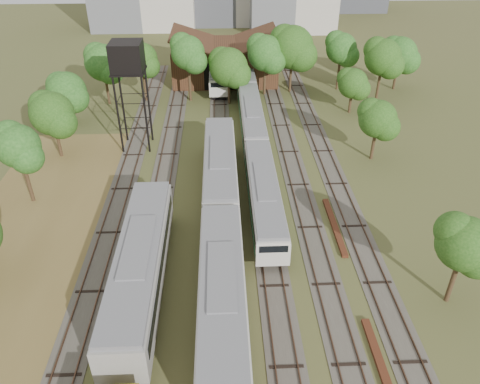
{
  "coord_description": "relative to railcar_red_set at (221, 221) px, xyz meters",
  "views": [
    {
      "loc": [
        -1.78,
        -15.63,
        25.52
      ],
      "look_at": [
        -0.23,
        20.06,
        2.5
      ],
      "focal_mm": 35.0,
      "sensor_mm": 36.0,
      "label": 1
    }
  ],
  "objects": [
    {
      "name": "tracks",
      "position": [
        1.33,
        8.77,
        -2.07
      ],
      "size": [
        24.6,
        80.0,
        0.19
      ],
      "color": "#4C473D",
      "rests_on": "ground"
    },
    {
      "name": "railcar_red_set",
      "position": [
        0.0,
        0.0,
        0.0
      ],
      "size": [
        3.22,
        34.58,
        3.98
      ],
      "color": "black",
      "rests_on": "ground"
    },
    {
      "name": "railcar_green_set",
      "position": [
        4.0,
        21.71,
        -0.33
      ],
      "size": [
        2.72,
        52.08,
        3.35
      ],
      "color": "black",
      "rests_on": "ground"
    },
    {
      "name": "railcar_rear",
      "position": [
        0.0,
        39.71,
        -0.27
      ],
      "size": [
        2.82,
        16.08,
        3.48
      ],
      "color": "black",
      "rests_on": "ground"
    },
    {
      "name": "old_grey_coach",
      "position": [
        -6.0,
        -5.49,
        0.13
      ],
      "size": [
        3.3,
        18.0,
        4.09
      ],
      "color": "black",
      "rests_on": "ground"
    },
    {
      "name": "water_tower",
      "position": [
        -9.7,
        18.42,
        8.2
      ],
      "size": [
        3.54,
        3.54,
        12.22
      ],
      "color": "black",
      "rests_on": "ground"
    },
    {
      "name": "rail_pile_near",
      "position": [
        10.0,
        -13.55,
        -1.97
      ],
      "size": [
        0.54,
        8.09,
        0.27
      ],
      "primitive_type": "cube",
      "color": "#592C19",
      "rests_on": "ground"
    },
    {
      "name": "rail_pile_far",
      "position": [
        10.2,
        1.47,
        -1.97
      ],
      "size": [
        0.53,
        8.47,
        0.28
      ],
      "primitive_type": "cube",
      "color": "#592C19",
      "rests_on": "ground"
    },
    {
      "name": "maintenance_shed",
      "position": [
        1.0,
        41.75,
        0.81
      ],
      "size": [
        16.45,
        11.55,
        7.58
      ],
      "color": "#3C2416",
      "rests_on": "ground"
    },
    {
      "name": "tree_band_far",
      "position": [
        7.15,
        33.69,
        3.96
      ],
      "size": [
        47.47,
        10.18,
        9.7
      ],
      "color": "#382616",
      "rests_on": "ground"
    },
    {
      "name": "tree_band_right",
      "position": [
        17.16,
        11.5,
        2.64
      ],
      "size": [
        5.13,
        38.94,
        7.3
      ],
      "color": "#382616",
      "rests_on": "ground"
    }
  ]
}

